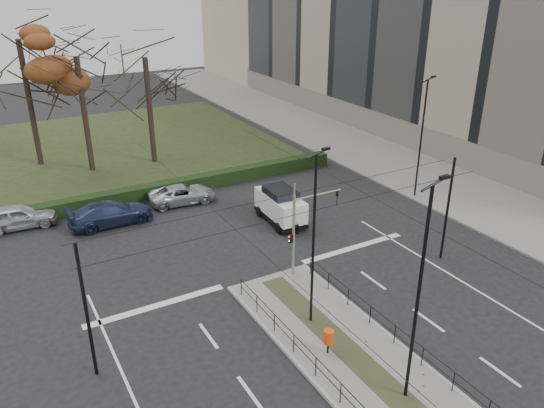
{
  "coord_description": "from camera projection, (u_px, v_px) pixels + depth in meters",
  "views": [
    {
      "loc": [
        -11.75,
        -16.18,
        14.94
      ],
      "look_at": [
        1.73,
        7.57,
        2.92
      ],
      "focal_mm": 35.0,
      "sensor_mm": 36.0,
      "label": 1
    }
  ],
  "objects": [
    {
      "name": "park",
      "position": [
        60.0,
        154.0,
        46.94
      ],
      "size": [
        38.0,
        26.0,
        0.1
      ],
      "primitive_type": "cube",
      "color": "#252E17",
      "rests_on": "ground"
    },
    {
      "name": "streetlamp_sidewalk",
      "position": [
        421.0,
        138.0,
        36.42
      ],
      "size": [
        0.71,
        0.14,
        8.47
      ],
      "color": "black",
      "rests_on": "sidewalk_east"
    },
    {
      "name": "bare_tree_center",
      "position": [
        78.0,
        65.0,
        39.88
      ],
      "size": [
        6.69,
        6.69,
        11.96
      ],
      "color": "black",
      "rests_on": "park"
    },
    {
      "name": "traffic_light",
      "position": [
        298.0,
        227.0,
        27.34
      ],
      "size": [
        3.15,
        1.78,
        4.62
      ],
      "color": "gray",
      "rests_on": "median_island"
    },
    {
      "name": "rust_tree",
      "position": [
        18.0,
        39.0,
        40.5
      ],
      "size": [
        9.51,
        9.51,
        13.26
      ],
      "color": "black",
      "rests_on": "park"
    },
    {
      "name": "median_island",
      "position": [
        355.0,
        358.0,
        22.19
      ],
      "size": [
        4.4,
        15.0,
        0.14
      ],
      "primitive_type": "cube",
      "color": "slate",
      "rests_on": "ground"
    },
    {
      "name": "catenary",
      "position": [
        303.0,
        247.0,
        24.11
      ],
      "size": [
        20.0,
        34.0,
        6.0
      ],
      "color": "black",
      "rests_on": "ground"
    },
    {
      "name": "apartment_block",
      "position": [
        423.0,
        22.0,
        51.72
      ],
      "size": [
        13.09,
        52.1,
        21.64
      ],
      "color": "tan",
      "rests_on": "ground"
    },
    {
      "name": "streetlamp_median_near",
      "position": [
        419.0,
        295.0,
        18.37
      ],
      "size": [
        0.74,
        0.15,
        8.85
      ],
      "color": "black",
      "rests_on": "median_island"
    },
    {
      "name": "bare_tree_near",
      "position": [
        146.0,
        65.0,
        41.96
      ],
      "size": [
        7.73,
        7.73,
        11.46
      ],
      "color": "black",
      "rests_on": "park"
    },
    {
      "name": "parked_car_first",
      "position": [
        18.0,
        217.0,
        33.35
      ],
      "size": [
        4.69,
        2.16,
        1.56
      ],
      "primitive_type": "imported",
      "rotation": [
        0.0,
        0.0,
        1.5
      ],
      "color": "#B0B2B8",
      "rests_on": "ground"
    },
    {
      "name": "litter_bin",
      "position": [
        328.0,
        337.0,
        22.09
      ],
      "size": [
        0.44,
        0.44,
        1.13
      ],
      "color": "black",
      "rests_on": "median_island"
    },
    {
      "name": "ground",
      "position": [
        321.0,
        328.0,
        24.2
      ],
      "size": [
        140.0,
        140.0,
        0.0
      ],
      "primitive_type": "plane",
      "color": "black",
      "rests_on": "ground"
    },
    {
      "name": "white_van",
      "position": [
        280.0,
        205.0,
        34.02
      ],
      "size": [
        2.11,
        4.3,
        2.29
      ],
      "color": "white",
      "rests_on": "ground"
    },
    {
      "name": "parked_car_third",
      "position": [
        111.0,
        213.0,
        33.85
      ],
      "size": [
        5.29,
        2.2,
        1.53
      ],
      "primitive_type": "imported",
      "rotation": [
        0.0,
        0.0,
        1.58
      ],
      "color": "#202B4B",
      "rests_on": "ground"
    },
    {
      "name": "median_railing",
      "position": [
        358.0,
        342.0,
        21.74
      ],
      "size": [
        4.14,
        13.24,
        0.92
      ],
      "color": "black",
      "rests_on": "median_island"
    },
    {
      "name": "hedge",
      "position": [
        94.0,
        202.0,
        36.1
      ],
      "size": [
        38.0,
        1.0,
        1.0
      ],
      "primitive_type": "cube",
      "color": "black",
      "rests_on": "ground"
    },
    {
      "name": "streetlamp_median_far",
      "position": [
        314.0,
        240.0,
        22.8
      ],
      "size": [
        0.69,
        0.14,
        8.28
      ],
      "color": "black",
      "rests_on": "median_island"
    },
    {
      "name": "sidewalk_east",
      "position": [
        347.0,
        144.0,
        49.82
      ],
      "size": [
        8.0,
        90.0,
        0.14
      ],
      "primitive_type": "cube",
      "color": "slate",
      "rests_on": "ground"
    },
    {
      "name": "parked_car_fourth",
      "position": [
        183.0,
        194.0,
        37.06
      ],
      "size": [
        4.82,
        2.62,
        1.28
      ],
      "primitive_type": "imported",
      "rotation": [
        0.0,
        0.0,
        1.46
      ],
      "color": "#B0B2B8",
      "rests_on": "ground"
    }
  ]
}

